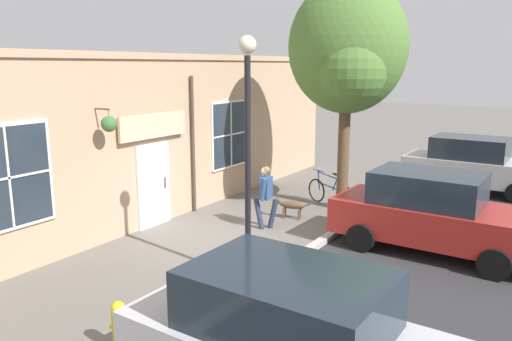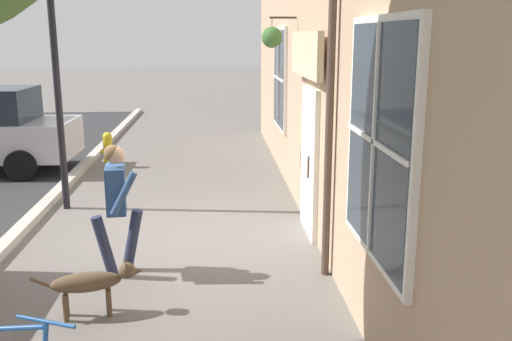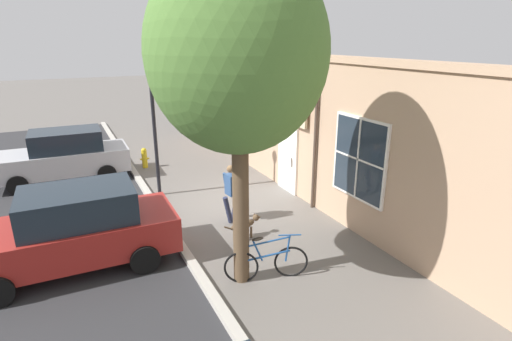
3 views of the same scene
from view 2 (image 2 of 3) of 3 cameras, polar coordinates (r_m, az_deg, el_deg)
ground_plane at (r=8.16m, az=-9.83°, el=-6.89°), size 90.00×90.00×0.00m
storefront_facade at (r=7.82m, az=7.06°, el=8.57°), size 0.95×18.00×4.29m
pedestrian_walking at (r=6.87m, az=-13.78°, el=-2.77°), size 0.59×0.55×1.58m
dog_on_leash at (r=6.11m, az=-16.07°, el=-10.68°), size 1.09×0.36×0.56m
street_lamp at (r=9.59m, az=-19.71°, el=13.64°), size 0.32×0.32×4.50m
fire_hydrant at (r=12.74m, az=-14.57°, el=2.08°), size 0.34×0.20×0.77m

